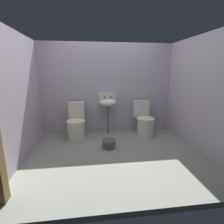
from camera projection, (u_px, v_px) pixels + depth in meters
The scene contains 8 objects.
ground_plane at pixel (114, 154), 3.23m from camera, with size 3.52×2.80×0.08m, color gray.
wall_back at pixel (107, 89), 4.18m from camera, with size 3.52×0.10×2.11m, color #AFA6B6.
wall_left at pixel (17, 97), 2.86m from camera, with size 0.10×2.60×2.11m, color #B1A5B5.
wall_right at pixel (198, 94), 3.27m from camera, with size 0.10×2.60×2.11m, color #B1A7B5.
toilet_left at pixel (76, 124), 3.87m from camera, with size 0.42×0.61×0.78m.
toilet_right at pixel (144, 121), 4.07m from camera, with size 0.44×0.62×0.78m.
sink at pixel (108, 102), 4.04m from camera, with size 0.42×0.35×0.99m.
bucket at pixel (109, 144), 3.40m from camera, with size 0.27×0.27×0.16m.
Camera 1 is at (-0.43, -2.92, 1.48)m, focal length 27.78 mm.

